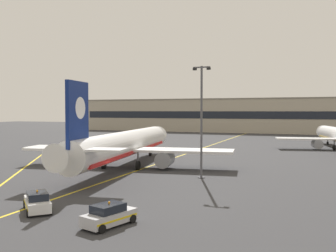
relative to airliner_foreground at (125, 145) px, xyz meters
name	(u,v)px	position (x,y,z in m)	size (l,w,h in m)	color
ground_plane	(98,182)	(2.69, -11.73, -3.37)	(400.00, 400.00, 0.00)	#353538
taxiway_centreline	(183,155)	(2.69, 18.27, -3.37)	(0.30, 180.00, 0.01)	yellow
taxiway_lead_in_stripe	(17,173)	(-11.31, -9.73, -3.37)	(0.30, 60.00, 0.01)	yellow
airliner_foreground	(125,145)	(0.00, 0.00, 0.00)	(32.35, 41.38, 11.65)	white
apron_lamp_post	(201,120)	(13.14, -4.25, 3.96)	(2.24, 0.90, 14.03)	#515156
service_car_nearest	(37,202)	(4.90, -24.65, -2.60)	(4.29, 4.19, 1.79)	white
service_car_second	(70,147)	(-22.91, 17.74, -2.60)	(4.55, 3.58, 1.79)	slate
service_car_fourth	(109,215)	(12.59, -25.96, -2.60)	(2.94, 4.53, 1.79)	#B7B7BC
safety_cone_by_nose_gear	(168,154)	(0.67, 15.93, -3.11)	(0.44, 0.44, 0.55)	orange
terminal_building	(277,116)	(12.04, 99.01, 3.28)	(165.47, 12.40, 13.29)	#B2A893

